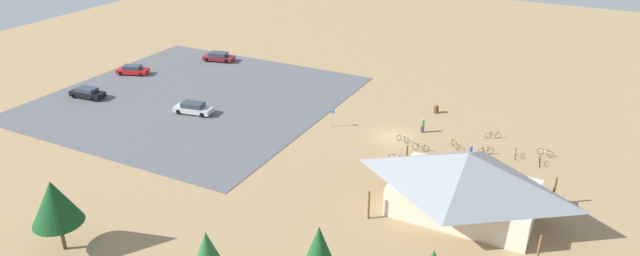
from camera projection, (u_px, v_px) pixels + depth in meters
name	position (u px, v px, depth m)	size (l,w,h in m)	color
ground	(393.00, 137.00, 62.50)	(160.00, 160.00, 0.00)	#9E7F56
parking_lot_asphalt	(194.00, 98.00, 73.10)	(35.62, 35.27, 0.05)	#56565B
bike_pavilion	(466.00, 180.00, 47.68)	(13.99, 9.91, 5.67)	beige
trash_bin	(436.00, 109.00, 68.50)	(0.60, 0.60, 0.90)	brown
lot_sign	(332.00, 115.00, 64.41)	(0.56, 0.08, 2.20)	#99999E
pine_far_east	(54.00, 202.00, 42.32)	(3.82, 3.82, 6.10)	brown
bicycle_black_edge_north	(421.00, 148.00, 59.24)	(1.84, 0.48, 0.84)	black
bicycle_purple_back_row	(493.00, 135.00, 62.04)	(1.58, 0.85, 0.83)	black
bicycle_blue_by_bin	(540.00, 162.00, 56.49)	(0.48, 1.66, 0.74)	black
bicycle_yellow_trailside	(455.00, 145.00, 59.94)	(1.18, 1.29, 0.78)	black
bicycle_teal_near_sign	(403.00, 139.00, 61.21)	(1.60, 0.53, 0.76)	black
bicycle_white_yard_center	(396.00, 158.00, 57.20)	(1.65, 0.48, 0.77)	black
bicycle_silver_mid_cluster	(545.00, 153.00, 58.21)	(1.69, 0.57, 0.85)	black
bicycle_red_yard_front	(486.00, 151.00, 58.56)	(1.48, 0.89, 0.81)	black
bicycle_orange_yard_right	(516.00, 154.00, 57.98)	(0.48, 1.81, 0.82)	black
car_red_front_row	(133.00, 70.00, 81.13)	(4.71, 3.13, 1.34)	red
car_maroon_near_entry	(219.00, 57.00, 86.73)	(5.02, 2.91, 1.39)	maroon
car_black_end_stall	(87.00, 93.00, 72.76)	(4.75, 2.25, 1.39)	black
car_silver_far_end	(193.00, 108.00, 68.09)	(4.93, 2.49, 1.42)	#BCBCC1
visitor_crossing_yard	(470.00, 152.00, 56.98)	(0.37, 0.36, 1.83)	#2D3347
visitor_at_bikes	(423.00, 125.00, 63.22)	(0.36, 0.36, 1.73)	#2D3347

